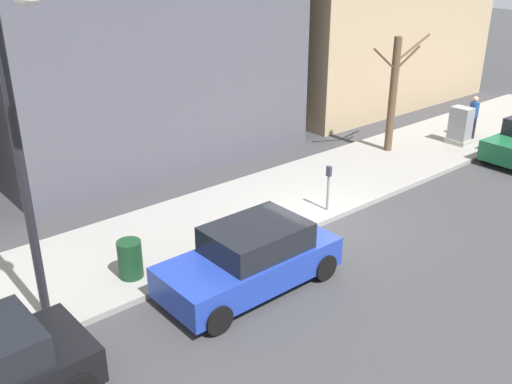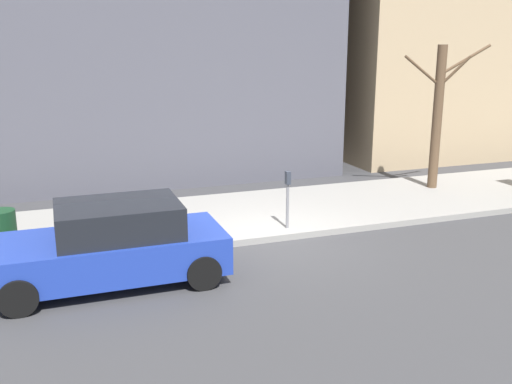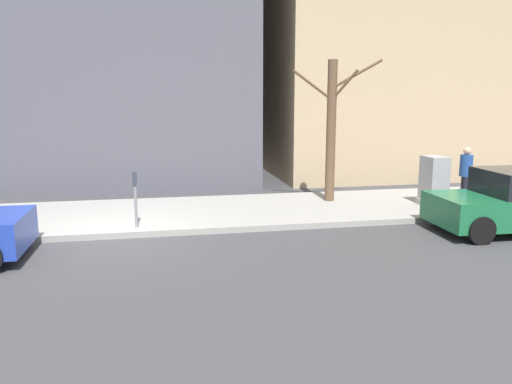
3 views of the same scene
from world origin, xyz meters
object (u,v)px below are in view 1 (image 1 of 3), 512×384
object	(u,v)px
parking_meter	(328,183)
utility_box	(460,126)
streetlamp	(22,143)
pedestrian_near_meter	(473,115)
bare_tree	(393,92)
parked_car_blue	(251,259)
trash_bin	(130,259)

from	to	relation	value
parking_meter	utility_box	size ratio (longest dim) A/B	0.94
streetlamp	pedestrian_near_meter	bearing A→B (deg)	-86.33
utility_box	bare_tree	size ratio (longest dim) A/B	0.34
pedestrian_near_meter	parked_car_blue	bearing A→B (deg)	-58.70
parked_car_blue	streetlamp	xyz separation A→B (m)	(1.34, 4.12, 3.28)
parked_car_blue	bare_tree	world-z (taller)	bare_tree
streetlamp	bare_tree	world-z (taller)	streetlamp
pedestrian_near_meter	parking_meter	bearing A→B (deg)	-63.22
parked_car_blue	streetlamp	size ratio (longest dim) A/B	0.65
trash_bin	pedestrian_near_meter	size ratio (longest dim) A/B	0.54
utility_box	trash_bin	world-z (taller)	utility_box
trash_bin	streetlamp	bearing A→B (deg)	106.13
bare_tree	trash_bin	bearing A→B (deg)	98.21
parking_meter	streetlamp	bearing A→B (deg)	91.16
utility_box	bare_tree	distance (m)	3.30
bare_tree	pedestrian_near_meter	size ratio (longest dim) A/B	2.51
utility_box	bare_tree	bearing A→B (deg)	64.08
utility_box	trash_bin	distance (m)	14.38
parking_meter	utility_box	bearing A→B (deg)	-84.13
streetlamp	pedestrian_near_meter	distance (m)	17.85
parked_car_blue	trash_bin	size ratio (longest dim) A/B	4.67
pedestrian_near_meter	streetlamp	bearing A→B (deg)	-65.43
bare_tree	pedestrian_near_meter	xyz separation A→B (m)	(-1.18, -3.72, -1.25)
utility_box	streetlamp	bearing A→B (deg)	93.53
streetlamp	bare_tree	xyz separation A→B (m)	(2.31, -13.85, -1.68)
parking_meter	streetlamp	size ratio (longest dim) A/B	0.21
parked_car_blue	parking_meter	xyz separation A→B (m)	(1.51, -4.12, 0.24)
parking_meter	streetlamp	xyz separation A→B (m)	(-0.17, 8.24, 3.04)
streetlamp	parking_meter	bearing A→B (deg)	-88.84
parking_meter	trash_bin	world-z (taller)	parking_meter
utility_box	parked_car_blue	bearing A→B (deg)	100.78
parked_car_blue	bare_tree	size ratio (longest dim) A/B	1.01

